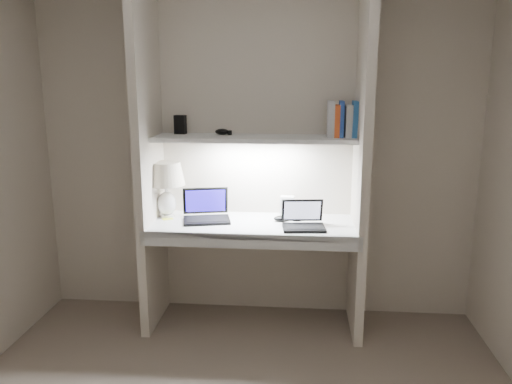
# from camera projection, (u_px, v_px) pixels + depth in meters

# --- Properties ---
(back_wall) EXTENTS (3.20, 0.01, 2.50)m
(back_wall) POSITION_uv_depth(u_px,v_px,m) (257.00, 149.00, 3.66)
(back_wall) COLOR beige
(back_wall) RESTS_ON floor
(alcove_panel_left) EXTENTS (0.06, 0.55, 2.50)m
(alcove_panel_left) POSITION_uv_depth(u_px,v_px,m) (148.00, 153.00, 3.46)
(alcove_panel_left) COLOR beige
(alcove_panel_left) RESTS_ON floor
(alcove_panel_right) EXTENTS (0.06, 0.55, 2.50)m
(alcove_panel_right) POSITION_uv_depth(u_px,v_px,m) (362.00, 156.00, 3.33)
(alcove_panel_right) COLOR beige
(alcove_panel_right) RESTS_ON floor
(desk) EXTENTS (1.40, 0.55, 0.04)m
(desk) POSITION_uv_depth(u_px,v_px,m) (253.00, 225.00, 3.50)
(desk) COLOR white
(desk) RESTS_ON alcove_panel_left
(desk_apron) EXTENTS (1.46, 0.03, 0.10)m
(desk_apron) POSITION_uv_depth(u_px,v_px,m) (250.00, 241.00, 3.26)
(desk_apron) COLOR silver
(desk_apron) RESTS_ON desk
(shelf) EXTENTS (1.40, 0.36, 0.03)m
(shelf) POSITION_uv_depth(u_px,v_px,m) (254.00, 138.00, 3.46)
(shelf) COLOR silver
(shelf) RESTS_ON back_wall
(strip_light) EXTENTS (0.60, 0.04, 0.02)m
(strip_light) POSITION_uv_depth(u_px,v_px,m) (254.00, 142.00, 3.47)
(strip_light) COLOR white
(strip_light) RESTS_ON shelf
(table_lamp) EXTENTS (0.28, 0.28, 0.41)m
(table_lamp) POSITION_uv_depth(u_px,v_px,m) (166.00, 180.00, 3.58)
(table_lamp) COLOR white
(table_lamp) RESTS_ON desk
(laptop_main) EXTENTS (0.38, 0.35, 0.22)m
(laptop_main) POSITION_uv_depth(u_px,v_px,m) (206.00, 213.00, 3.56)
(laptop_main) COLOR black
(laptop_main) RESTS_ON desk
(laptop_netbook) EXTENTS (0.31, 0.27, 0.18)m
(laptop_netbook) POSITION_uv_depth(u_px,v_px,m) (303.00, 221.00, 3.38)
(laptop_netbook) COLOR black
(laptop_netbook) RESTS_ON desk
(speaker) EXTENTS (0.11, 0.08, 0.14)m
(speaker) POSITION_uv_depth(u_px,v_px,m) (287.00, 206.00, 3.68)
(speaker) COLOR silver
(speaker) RESTS_ON desk
(mouse) EXTENTS (0.12, 0.10, 0.04)m
(mouse) POSITION_uv_depth(u_px,v_px,m) (281.00, 218.00, 3.53)
(mouse) COLOR black
(mouse) RESTS_ON desk
(cable_coil) EXTENTS (0.10, 0.10, 0.01)m
(cable_coil) POSITION_uv_depth(u_px,v_px,m) (300.00, 219.00, 3.57)
(cable_coil) COLOR black
(cable_coil) RESTS_ON desk
(sticky_note) EXTENTS (0.10, 0.10, 0.00)m
(sticky_note) POSITION_uv_depth(u_px,v_px,m) (167.00, 219.00, 3.59)
(sticky_note) COLOR yellow
(sticky_note) RESTS_ON desk
(book_row) EXTENTS (0.23, 0.16, 0.25)m
(book_row) POSITION_uv_depth(u_px,v_px,m) (344.00, 120.00, 3.40)
(book_row) COLOR silver
(book_row) RESTS_ON shelf
(shelf_box) EXTENTS (0.09, 0.07, 0.13)m
(shelf_box) POSITION_uv_depth(u_px,v_px,m) (180.00, 125.00, 3.60)
(shelf_box) COLOR black
(shelf_box) RESTS_ON shelf
(shelf_gadget) EXTENTS (0.11, 0.08, 0.04)m
(shelf_gadget) POSITION_uv_depth(u_px,v_px,m) (222.00, 132.00, 3.54)
(shelf_gadget) COLOR black
(shelf_gadget) RESTS_ON shelf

